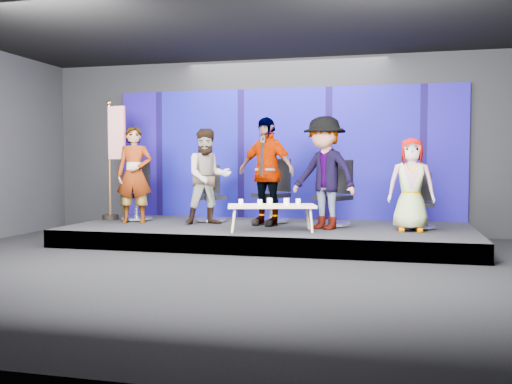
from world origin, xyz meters
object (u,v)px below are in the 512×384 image
mug_d (286,202)px  mug_e (298,202)px  mug_a (241,202)px  coffee_table (272,207)px  chair_c (273,202)px  panelist_c (266,171)px  chair_d (334,204)px  panelist_d (324,173)px  chair_b (211,203)px  panelist_a (134,175)px  chair_e (420,210)px  chair_a (137,201)px  panelist_e (411,185)px  mug_b (260,202)px  flag_stand (114,157)px  mug_c (270,201)px  panelist_b (208,177)px

mug_d → mug_e: bearing=43.2°
mug_a → coffee_table: bearing=7.6°
chair_c → panelist_c: bearing=-72.0°
panelist_c → mug_e: panelist_c is taller
chair_d → mug_e: 0.99m
chair_c → coffee_table: bearing=-58.4°
chair_d → panelist_d: (-0.11, -0.50, 0.56)m
chair_b → mug_e: bearing=-59.9°
panelist_a → chair_e: 5.16m
chair_a → mug_d: chair_a is taller
chair_a → chair_d: bearing=-16.1°
chair_b → coffee_table: size_ratio=0.70×
chair_b → coffee_table: (1.45, -1.23, 0.05)m
chair_d → coffee_table: size_ratio=0.77×
mug_a → panelist_a: bearing=162.0°
panelist_e → mug_e: size_ratio=16.10×
chair_b → mug_b: chair_b is taller
panelist_d → chair_e: bearing=45.8°
mug_a → flag_stand: bearing=158.6°
chair_c → mug_e: bearing=-40.0°
panelist_c → chair_e: size_ratio=2.04×
panelist_d → chair_e: 1.77m
chair_d → chair_e: size_ratio=1.24×
chair_d → chair_b: bearing=-157.1°
chair_d → panelist_c: bearing=-143.9°
chair_c → mug_c: (0.22, -1.30, 0.10)m
mug_a → mug_b: (0.33, -0.07, 0.00)m
chair_c → mug_b: bearing=-65.7°
panelist_c → coffee_table: (0.29, -0.84, -0.56)m
panelist_b → chair_c: 1.32m
panelist_b → mug_e: size_ratio=18.28×
panelist_b → mug_a: 1.22m
panelist_c → panelist_a: bearing=-155.3°
panelist_c → mug_c: panelist_c is taller
chair_d → chair_e: 1.46m
panelist_c → chair_d: (1.20, 0.16, -0.58)m
chair_e → panelist_e: bearing=-111.2°
panelist_a → panelist_d: (3.54, -0.15, 0.05)m
coffee_table → chair_c: bearing=101.1°
panelist_e → panelist_a: bearing=177.1°
panelist_a → mug_d: size_ratio=16.47×
chair_e → mug_a: bearing=-161.0°
panelist_e → mug_d: 2.05m
mug_c → panelist_d: bearing=28.5°
chair_d → mug_b: bearing=-105.1°
chair_b → mug_d: chair_b is taller
panelist_c → coffee_table: size_ratio=1.26×
chair_a → panelist_e: (5.13, -0.60, 0.40)m
panelist_a → mug_a: panelist_a is taller
chair_e → flag_stand: bearing=178.1°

